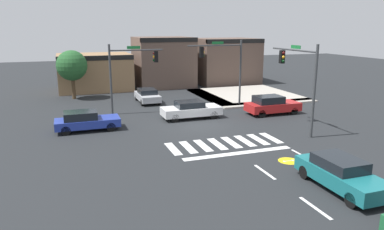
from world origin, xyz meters
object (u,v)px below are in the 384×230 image
(traffic_signal_northeast, at_px, (223,61))
(car_white, at_px, (191,110))
(car_teal, at_px, (341,173))
(car_silver, at_px, (147,95))
(traffic_signal_southeast, at_px, (299,72))
(roadside_tree, at_px, (72,66))
(traffic_signal_northwest, at_px, (130,67))
(car_red, at_px, (272,105))
(car_blue, at_px, (86,121))

(traffic_signal_northeast, bearing_deg, car_white, 37.96)
(car_teal, relative_size, car_silver, 1.11)
(traffic_signal_northeast, height_order, traffic_signal_southeast, traffic_signal_southeast)
(traffic_signal_northeast, relative_size, car_teal, 1.32)
(car_teal, xyz_separation_m, roadside_tree, (-10.68, 26.35, 2.63))
(traffic_signal_northeast, xyz_separation_m, car_teal, (-2.20, -18.02, -3.42))
(traffic_signal_northeast, xyz_separation_m, traffic_signal_southeast, (1.56, -9.18, 0.03))
(traffic_signal_northwest, bearing_deg, traffic_signal_southeast, -43.04)
(traffic_signal_northwest, relative_size, car_white, 1.23)
(traffic_signal_northeast, xyz_separation_m, car_silver, (-6.19, 4.06, -3.48))
(car_red, distance_m, car_silver, 12.06)
(car_blue, bearing_deg, car_white, 6.51)
(traffic_signal_southeast, distance_m, car_silver, 15.73)
(car_white, xyz_separation_m, car_silver, (-1.92, 7.39, -0.03))
(traffic_signal_southeast, xyz_separation_m, car_teal, (-3.76, -8.85, -3.45))
(traffic_signal_northeast, xyz_separation_m, car_blue, (-12.46, -4.27, -3.44))
(car_teal, relative_size, car_blue, 1.03)
(car_blue, bearing_deg, traffic_signal_northwest, 47.17)
(car_red, relative_size, car_white, 0.95)
(roadside_tree, bearing_deg, car_blue, -88.07)
(car_teal, height_order, car_red, car_red)
(car_silver, bearing_deg, car_white, 14.54)
(car_teal, bearing_deg, car_silver, 10.24)
(traffic_signal_northeast, xyz_separation_m, car_red, (2.63, -4.17, -3.38))
(car_red, distance_m, car_blue, 15.09)
(traffic_signal_northeast, distance_m, car_silver, 8.18)
(car_silver, bearing_deg, car_red, 46.97)
(car_teal, distance_m, roadside_tree, 28.56)
(traffic_signal_northwest, height_order, car_white, traffic_signal_northwest)
(traffic_signal_northwest, xyz_separation_m, car_silver, (2.21, 3.94, -3.27))
(car_blue, bearing_deg, traffic_signal_southeast, -19.30)
(car_teal, bearing_deg, traffic_signal_northeast, -6.95)
(traffic_signal_northwest, xyz_separation_m, roadside_tree, (-4.49, 8.21, -0.58))
(traffic_signal_southeast, relative_size, car_teal, 1.33)
(car_red, bearing_deg, traffic_signal_northwest, 158.74)
(traffic_signal_northeast, distance_m, car_blue, 13.61)
(car_red, relative_size, car_silver, 1.09)
(traffic_signal_southeast, height_order, car_teal, traffic_signal_southeast)
(traffic_signal_southeast, distance_m, car_blue, 15.25)
(car_red, bearing_deg, car_teal, -109.22)
(traffic_signal_northwest, xyz_separation_m, car_white, (4.12, -3.45, -3.23))
(car_blue, bearing_deg, traffic_signal_northeast, 18.90)
(traffic_signal_northwest, distance_m, car_blue, 6.80)
(traffic_signal_northeast, bearing_deg, car_blue, 18.90)
(traffic_signal_northeast, distance_m, roadside_tree, 15.36)
(traffic_signal_southeast, distance_m, car_red, 6.15)
(traffic_signal_southeast, relative_size, car_white, 1.30)
(traffic_signal_northeast, bearing_deg, car_red, 122.26)
(traffic_signal_northeast, bearing_deg, traffic_signal_northwest, -0.81)
(traffic_signal_northeast, xyz_separation_m, traffic_signal_northwest, (-8.39, 0.12, -0.21))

